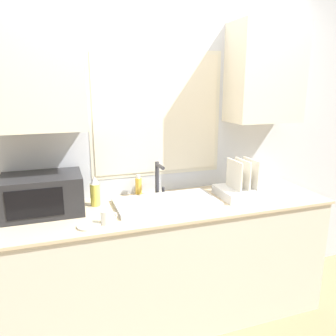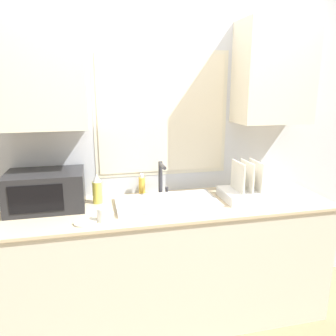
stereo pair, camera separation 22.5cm
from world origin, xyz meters
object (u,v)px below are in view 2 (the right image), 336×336
at_px(faucet, 161,176).
at_px(microwave, 46,190).
at_px(dish_rack, 246,191).
at_px(mug_near_sink, 103,215).
at_px(soap_bottle, 142,186).
at_px(spray_bottle, 97,189).

relative_size(faucet, microwave, 0.52).
distance_m(dish_rack, mug_near_sink, 1.08).
bearing_deg(microwave, mug_near_sink, -40.89).
xyz_separation_m(microwave, dish_rack, (1.44, -0.13, -0.07)).
distance_m(faucet, microwave, 0.84).
bearing_deg(dish_rack, microwave, 174.66).
relative_size(faucet, mug_near_sink, 2.58).
bearing_deg(soap_bottle, dish_rack, -19.12).
bearing_deg(mug_near_sink, microwave, 139.11).
bearing_deg(dish_rack, spray_bottle, 171.48).
bearing_deg(dish_rack, soap_bottle, 160.88).
height_order(microwave, mug_near_sink, microwave).
bearing_deg(microwave, dish_rack, -5.34).
relative_size(faucet, soap_bottle, 1.54).
height_order(dish_rack, soap_bottle, dish_rack).
bearing_deg(spray_bottle, mug_near_sink, -85.57).
xyz_separation_m(microwave, spray_bottle, (0.35, 0.03, -0.03)).
xyz_separation_m(microwave, mug_near_sink, (0.37, -0.32, -0.09)).
height_order(dish_rack, mug_near_sink, dish_rack).
distance_m(faucet, mug_near_sink, 0.63).
xyz_separation_m(dish_rack, soap_bottle, (-0.75, 0.26, 0.02)).
distance_m(spray_bottle, mug_near_sink, 0.36).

